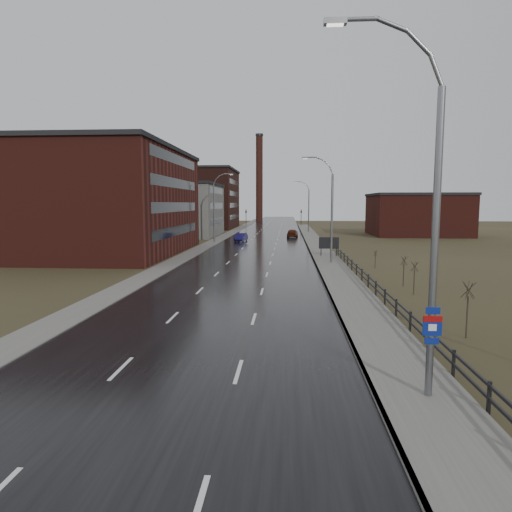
# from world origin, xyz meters

# --- Properties ---
(ground) EXTENTS (320.00, 320.00, 0.00)m
(ground) POSITION_xyz_m (0.00, 0.00, 0.00)
(ground) COLOR #2D2819
(ground) RESTS_ON ground
(road) EXTENTS (14.00, 300.00, 0.06)m
(road) POSITION_xyz_m (0.00, 60.00, 0.03)
(road) COLOR black
(road) RESTS_ON ground
(sidewalk_right) EXTENTS (3.20, 180.00, 0.18)m
(sidewalk_right) POSITION_xyz_m (8.60, 35.00, 0.09)
(sidewalk_right) COLOR #595651
(sidewalk_right) RESTS_ON ground
(curb_right) EXTENTS (0.16, 180.00, 0.18)m
(curb_right) POSITION_xyz_m (7.08, 35.00, 0.09)
(curb_right) COLOR slate
(curb_right) RESTS_ON ground
(sidewalk_left) EXTENTS (2.40, 260.00, 0.12)m
(sidewalk_left) POSITION_xyz_m (-8.20, 60.00, 0.06)
(sidewalk_left) COLOR #595651
(sidewalk_left) RESTS_ON ground
(warehouse_near) EXTENTS (22.44, 28.56, 13.50)m
(warehouse_near) POSITION_xyz_m (-20.99, 45.00, 6.76)
(warehouse_near) COLOR #471914
(warehouse_near) RESTS_ON ground
(warehouse_mid) EXTENTS (16.32, 20.40, 10.50)m
(warehouse_mid) POSITION_xyz_m (-17.99, 78.00, 5.26)
(warehouse_mid) COLOR slate
(warehouse_mid) RESTS_ON ground
(warehouse_far) EXTENTS (26.52, 24.48, 15.50)m
(warehouse_far) POSITION_xyz_m (-22.99, 108.00, 7.76)
(warehouse_far) COLOR #331611
(warehouse_far) RESTS_ON ground
(building_right) EXTENTS (18.36, 16.32, 8.50)m
(building_right) POSITION_xyz_m (30.30, 82.00, 4.26)
(building_right) COLOR #471914
(building_right) RESTS_ON ground
(smokestack) EXTENTS (2.70, 2.70, 30.70)m
(smokestack) POSITION_xyz_m (-6.00, 150.00, 15.50)
(smokestack) COLOR #331611
(smokestack) RESTS_ON ground
(streetlight_main) EXTENTS (3.91, 0.29, 12.11)m
(streetlight_main) POSITION_xyz_m (8.47, 2.00, 6.06)
(streetlight_main) COLOR slate
(streetlight_main) RESTS_ON ground
(streetlight_right_mid) EXTENTS (3.36, 0.28, 11.35)m
(streetlight_right_mid) POSITION_xyz_m (8.50, 36.00, 5.84)
(streetlight_right_mid) COLOR slate
(streetlight_right_mid) RESTS_ON ground
(streetlight_left) EXTENTS (3.36, 0.28, 11.35)m
(streetlight_left) POSITION_xyz_m (-7.70, 62.00, 5.84)
(streetlight_left) COLOR slate
(streetlight_left) RESTS_ON ground
(streetlight_right_far) EXTENTS (3.36, 0.28, 11.35)m
(streetlight_right_far) POSITION_xyz_m (8.50, 90.00, 5.84)
(streetlight_right_far) COLOR slate
(streetlight_right_far) RESTS_ON ground
(guardrail) EXTENTS (0.10, 53.05, 1.10)m
(guardrail) POSITION_xyz_m (10.30, 18.31, 0.71)
(guardrail) COLOR black
(guardrail) RESTS_ON ground
(shrub_c) EXTENTS (0.65, 0.69, 2.76)m
(shrub_c) POSITION_xyz_m (12.77, 9.29, 1.47)
(shrub_c) COLOR #382D23
(shrub_c) RESTS_ON ground
(shrub_d) EXTENTS (0.56, 0.59, 2.38)m
(shrub_d) POSITION_xyz_m (13.13, 19.86, 1.26)
(shrub_d) COLOR #382D23
(shrub_d) RESTS_ON ground
(shrub_e) EXTENTS (0.57, 0.60, 2.40)m
(shrub_e) POSITION_xyz_m (13.19, 23.08, 1.27)
(shrub_e) COLOR #382D23
(shrub_e) RESTS_ON ground
(shrub_f) EXTENTS (0.43, 0.45, 1.79)m
(shrub_f) POSITION_xyz_m (12.94, 33.32, 0.95)
(shrub_f) COLOR #382D23
(shrub_f) RESTS_ON ground
(billboard) EXTENTS (2.39, 0.17, 2.43)m
(billboard) POSITION_xyz_m (9.10, 42.32, 1.66)
(billboard) COLOR black
(billboard) RESTS_ON ground
(traffic_light_left) EXTENTS (0.58, 2.73, 5.30)m
(traffic_light_left) POSITION_xyz_m (-8.00, 120.00, 4.60)
(traffic_light_left) COLOR black
(traffic_light_left) RESTS_ON ground
(traffic_light_right) EXTENTS (0.58, 2.73, 5.30)m
(traffic_light_right) POSITION_xyz_m (8.00, 120.00, 4.60)
(traffic_light_right) COLOR black
(traffic_light_right) RESTS_ON ground
(car_near) EXTENTS (2.04, 4.43, 1.41)m
(car_near) POSITION_xyz_m (-3.73, 63.80, 0.70)
(car_near) COLOR #130E49
(car_near) RESTS_ON ground
(car_far) EXTENTS (2.29, 4.94, 1.64)m
(car_far) POSITION_xyz_m (5.06, 73.64, 0.82)
(car_far) COLOR #43180B
(car_far) RESTS_ON ground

